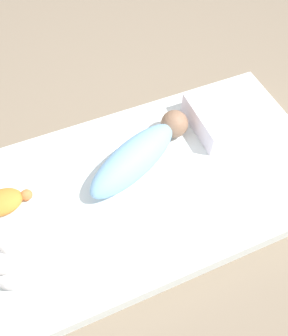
{
  "coord_description": "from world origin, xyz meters",
  "views": [
    {
      "loc": [
        -0.33,
        -0.68,
        1.38
      ],
      "look_at": [
        -0.03,
        0.04,
        0.17
      ],
      "focal_mm": 35.0,
      "sensor_mm": 36.0,
      "label": 1
    }
  ],
  "objects": [
    {
      "name": "bunny_plush",
      "position": [
        -0.63,
        -0.19,
        0.23
      ],
      "size": [
        0.16,
        0.16,
        0.32
      ],
      "color": "white",
      "rests_on": "bed_mattress"
    },
    {
      "name": "turtle_plush",
      "position": [
        -0.63,
        0.12,
        0.16
      ],
      "size": [
        0.21,
        0.12,
        0.08
      ],
      "color": "orange",
      "rests_on": "bed_mattress"
    },
    {
      "name": "bed_mattress",
      "position": [
        0.0,
        0.0,
        0.06
      ],
      "size": [
        1.57,
        0.87,
        0.12
      ],
      "color": "white",
      "rests_on": "ground_plane"
    },
    {
      "name": "ground_plane",
      "position": [
        0.0,
        0.0,
        0.0
      ],
      "size": [
        12.0,
        12.0,
        0.0
      ],
      "primitive_type": "plane",
      "color": "#7A6B56"
    },
    {
      "name": "swaddled_baby",
      "position": [
        -0.03,
        0.1,
        0.2
      ],
      "size": [
        0.58,
        0.37,
        0.16
      ],
      "rotation": [
        0.0,
        0.0,
        0.44
      ],
      "color": "#7FB7E5",
      "rests_on": "bed_mattress"
    },
    {
      "name": "pillow",
      "position": [
        0.47,
        0.17,
        0.18
      ],
      "size": [
        0.37,
        0.31,
        0.12
      ],
      "color": "white",
      "rests_on": "bed_mattress"
    }
  ]
}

